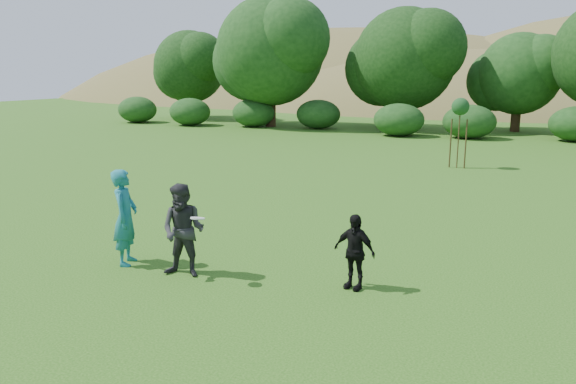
% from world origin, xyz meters
% --- Properties ---
extents(ground, '(120.00, 120.00, 0.00)m').
position_xyz_m(ground, '(0.00, 0.00, 0.00)').
color(ground, '#19470C').
rests_on(ground, ground).
extents(player_teal, '(0.73, 0.85, 1.98)m').
position_xyz_m(player_teal, '(-2.15, -0.18, 0.99)').
color(player_teal, '#1B6E7A').
rests_on(player_teal, ground).
extents(player_grey, '(0.99, 0.84, 1.82)m').
position_xyz_m(player_grey, '(-0.66, -0.24, 0.91)').
color(player_grey, '#29292C').
rests_on(player_grey, ground).
extents(player_black, '(0.87, 0.49, 1.40)m').
position_xyz_m(player_black, '(2.51, 0.59, 0.70)').
color(player_black, black).
rests_on(player_black, ground).
extents(frisbee, '(0.27, 0.27, 0.07)m').
position_xyz_m(frisbee, '(-0.18, -0.44, 1.26)').
color(frisbee, white).
rests_on(frisbee, ground).
extents(sapling, '(0.70, 0.70, 2.85)m').
position_xyz_m(sapling, '(1.99, 14.82, 2.42)').
color(sapling, '#3F3018').
rests_on(sapling, ground).
extents(hillside, '(150.00, 72.00, 52.00)m').
position_xyz_m(hillside, '(-0.56, 68.45, -11.97)').
color(hillside, olive).
rests_on(hillside, ground).
extents(tree_row, '(53.92, 10.38, 9.62)m').
position_xyz_m(tree_row, '(3.23, 28.68, 4.87)').
color(tree_row, '#3A2616').
rests_on(tree_row, ground).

